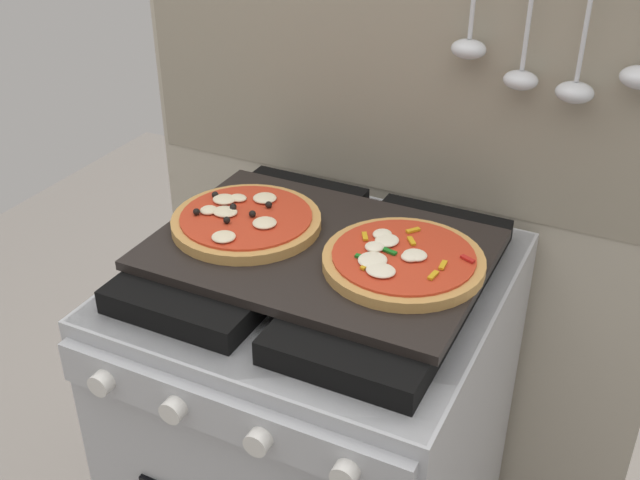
{
  "coord_description": "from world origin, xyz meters",
  "views": [
    {
      "loc": [
        0.49,
        -0.99,
        1.57
      ],
      "look_at": [
        0.0,
        0.0,
        0.93
      ],
      "focal_mm": 43.82,
      "sensor_mm": 36.0,
      "label": 1
    }
  ],
  "objects_px": {
    "stove": "(320,451)",
    "pizza_left": "(247,219)",
    "pizza_right": "(403,259)",
    "baking_tray": "(320,249)"
  },
  "relations": [
    {
      "from": "stove",
      "to": "pizza_left",
      "type": "height_order",
      "value": "pizza_left"
    },
    {
      "from": "baking_tray",
      "to": "stove",
      "type": "bearing_deg",
      "value": -90.0
    },
    {
      "from": "baking_tray",
      "to": "pizza_right",
      "type": "height_order",
      "value": "pizza_right"
    },
    {
      "from": "pizza_right",
      "to": "baking_tray",
      "type": "bearing_deg",
      "value": -179.04
    },
    {
      "from": "pizza_right",
      "to": "stove",
      "type": "bearing_deg",
      "value": -178.39
    },
    {
      "from": "stove",
      "to": "pizza_left",
      "type": "relative_size",
      "value": 3.52
    },
    {
      "from": "stove",
      "to": "pizza_right",
      "type": "bearing_deg",
      "value": 1.61
    },
    {
      "from": "baking_tray",
      "to": "pizza_right",
      "type": "xyz_separation_m",
      "value": [
        0.14,
        0.0,
        0.02
      ]
    },
    {
      "from": "baking_tray",
      "to": "pizza_right",
      "type": "distance_m",
      "value": 0.15
    },
    {
      "from": "pizza_left",
      "to": "pizza_right",
      "type": "height_order",
      "value": "pizza_left"
    }
  ]
}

